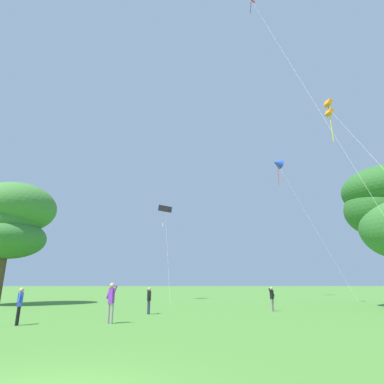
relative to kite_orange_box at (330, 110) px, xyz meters
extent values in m
cube|color=orange|center=(-0.01, 0.09, 0.55)|extent=(0.57, 0.56, 0.52)
cube|color=orange|center=(-0.01, 0.09, -0.13)|extent=(0.57, 0.56, 0.52)
cylinder|color=#3F382D|center=(-0.01, 0.09, 0.21)|extent=(0.03, 0.03, 0.97)
cylinder|color=yellow|center=(0.03, 0.13, -1.21)|extent=(0.15, 0.18, 1.97)
cylinder|color=black|center=(-3.32, 5.69, 14.45)|extent=(0.19, 0.14, 1.25)
cylinder|color=silver|center=(-1.27, 0.06, 1.33)|extent=(3.99, 11.21, 28.06)
cube|color=black|center=(-11.94, 18.61, -2.34)|extent=(1.60, 1.15, 1.16)
cylinder|color=#3F382D|center=(-11.94, 18.61, -2.34)|extent=(1.53, 0.04, 0.35)
cylinder|color=silver|center=(-12.06, 18.57, -3.72)|extent=(0.34, 0.19, 1.60)
cylinder|color=silver|center=(-11.33, 14.54, -7.59)|extent=(1.23, 8.16, 10.23)
cone|color=blue|center=(4.56, 26.60, 6.77)|extent=(1.95, 1.93, 1.79)
cylinder|color=red|center=(4.50, 26.50, 4.66)|extent=(0.22, 0.31, 2.95)
cylinder|color=silver|center=(6.55, 21.40, -3.04)|extent=(4.00, 10.41, 19.33)
cylinder|color=gray|center=(-12.77, -2.64, -12.26)|extent=(0.12, 0.12, 0.88)
cylinder|color=gray|center=(-12.94, -2.57, -12.26)|extent=(0.12, 0.12, 0.88)
cube|color=purple|center=(-12.85, -2.61, -11.48)|extent=(0.28, 0.27, 0.66)
cylinder|color=purple|center=(-12.72, -2.65, -11.32)|extent=(0.31, 0.18, 0.62)
cylinder|color=purple|center=(-12.98, -2.56, -11.32)|extent=(0.31, 0.18, 0.62)
sphere|color=tan|center=(-12.85, -2.61, -11.03)|extent=(0.24, 0.24, 0.24)
cylinder|color=black|center=(-16.78, -3.09, -12.31)|extent=(0.10, 0.10, 0.78)
cylinder|color=black|center=(-16.75, -3.25, -12.31)|extent=(0.10, 0.10, 0.78)
cube|color=blue|center=(-16.77, -3.17, -11.63)|extent=(0.21, 0.23, 0.59)
cylinder|color=blue|center=(-16.79, -3.05, -11.48)|extent=(0.13, 0.27, 0.55)
cylinder|color=blue|center=(-16.74, -3.29, -11.48)|extent=(0.13, 0.27, 0.55)
sphere|color=tan|center=(-16.77, -3.17, -11.23)|extent=(0.21, 0.21, 0.21)
cylinder|color=gray|center=(-3.74, 3.71, -12.32)|extent=(0.10, 0.10, 0.76)
cylinder|color=gray|center=(-3.60, 3.79, -12.32)|extent=(0.10, 0.10, 0.76)
cube|color=black|center=(-3.67, 3.75, -11.66)|extent=(0.25, 0.25, 0.57)
cylinder|color=black|center=(-3.77, 3.69, -11.51)|extent=(0.26, 0.20, 0.53)
cylinder|color=black|center=(-3.57, 3.81, -11.51)|extent=(0.26, 0.20, 0.53)
sphere|color=tan|center=(-3.67, 3.75, -11.27)|extent=(0.21, 0.21, 0.21)
cylinder|color=#2D3351|center=(-11.65, 1.96, -12.32)|extent=(0.10, 0.10, 0.76)
cylinder|color=#2D3351|center=(-11.56, 1.83, -12.32)|extent=(0.10, 0.10, 0.76)
cube|color=black|center=(-11.60, 1.90, -11.66)|extent=(0.25, 0.25, 0.57)
cylinder|color=black|center=(-11.67, 2.00, -11.52)|extent=(0.20, 0.26, 0.53)
cylinder|color=black|center=(-11.54, 1.80, -11.52)|extent=(0.20, 0.26, 0.53)
sphere|color=tan|center=(-11.60, 1.90, -11.27)|extent=(0.21, 0.21, 0.21)
cylinder|color=brown|center=(-25.34, 9.88, -8.71)|extent=(0.80, 0.80, 7.98)
ellipsoid|color=#387533|center=(-25.19, 10.04, -7.12)|extent=(6.30, 6.30, 3.52)
ellipsoid|color=#387533|center=(-25.51, 10.00, -5.68)|extent=(5.64, 5.64, 4.04)
ellipsoid|color=#427F38|center=(-25.07, 10.39, -4.25)|extent=(6.91, 6.91, 4.55)
ellipsoid|color=#2D6628|center=(6.06, 5.68, -5.36)|extent=(5.62, 5.62, 4.35)
camera|label=1|loc=(-9.37, -18.05, -10.92)|focal=29.33mm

